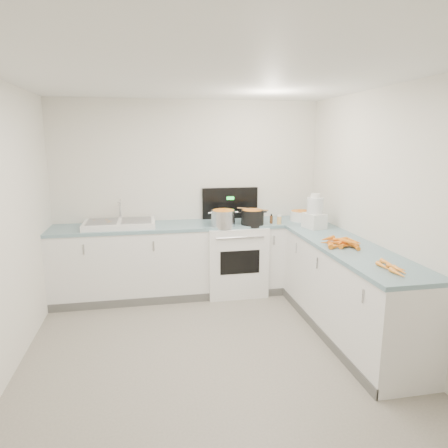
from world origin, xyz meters
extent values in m
cube|color=white|center=(0.00, 1.70, 0.45)|extent=(3.50, 0.60, 0.90)
cube|color=#7397A3|center=(0.00, 1.70, 0.92)|extent=(3.50, 0.62, 0.04)
cube|color=white|center=(1.45, 0.30, 0.45)|extent=(0.60, 2.20, 0.90)
cube|color=#7397A3|center=(1.45, 0.30, 0.92)|extent=(0.62, 2.20, 0.04)
cube|color=white|center=(0.55, 1.68, 0.45)|extent=(0.76, 0.65, 0.90)
cube|color=black|center=(0.55, 1.98, 1.15)|extent=(0.76, 0.05, 0.42)
cube|color=white|center=(-0.90, 1.70, 0.97)|extent=(0.86, 0.52, 0.07)
cube|color=slate|center=(-1.10, 1.70, 1.01)|extent=(0.36, 0.42, 0.01)
cube|color=slate|center=(-0.70, 1.70, 1.01)|extent=(0.36, 0.42, 0.01)
cylinder|color=silver|center=(-0.90, 1.92, 1.13)|extent=(0.03, 0.03, 0.24)
cylinder|color=silver|center=(0.37, 1.51, 1.03)|extent=(0.30, 0.30, 0.22)
cylinder|color=black|center=(0.75, 1.52, 1.02)|extent=(0.31, 0.31, 0.21)
cylinder|color=#AD7A47|center=(0.75, 1.52, 1.14)|extent=(0.34, 0.27, 0.02)
cylinder|color=white|center=(1.44, 1.63, 1.01)|extent=(0.32, 0.32, 0.13)
cylinder|color=#593319|center=(1.00, 1.53, 0.99)|extent=(0.04, 0.04, 0.10)
cylinder|color=#E5B266|center=(1.09, 1.47, 0.99)|extent=(0.06, 0.06, 0.10)
cube|color=white|center=(1.43, 1.17, 1.03)|extent=(0.26, 0.29, 0.18)
cylinder|color=silver|center=(1.43, 1.17, 1.22)|extent=(0.19, 0.19, 0.19)
cylinder|color=white|center=(1.43, 1.17, 1.34)|extent=(0.11, 0.11, 0.05)
cone|color=orange|center=(1.42, 0.28, 0.97)|extent=(0.15, 0.16, 0.05)
cone|color=orange|center=(1.28, 0.38, 0.97)|extent=(0.22, 0.10, 0.05)
cone|color=orange|center=(1.42, 0.44, 0.96)|extent=(0.05, 0.21, 0.04)
cone|color=orange|center=(1.37, 0.28, 0.97)|extent=(0.18, 0.15, 0.05)
cone|color=orange|center=(1.43, 0.29, 0.96)|extent=(0.19, 0.14, 0.05)
cone|color=orange|center=(1.46, 0.23, 0.96)|extent=(0.08, 0.21, 0.04)
cone|color=orange|center=(1.39, 0.36, 0.96)|extent=(0.17, 0.13, 0.05)
cone|color=orange|center=(1.54, 0.41, 0.96)|extent=(0.09, 0.19, 0.04)
cone|color=orange|center=(1.30, 0.27, 0.96)|extent=(0.19, 0.09, 0.04)
cone|color=orange|center=(1.23, 0.32, 0.96)|extent=(0.11, 0.22, 0.05)
cone|color=orange|center=(1.35, 0.31, 0.96)|extent=(0.16, 0.17, 0.05)
cone|color=orange|center=(1.26, 0.33, 0.96)|extent=(0.04, 0.17, 0.04)
cone|color=orange|center=(1.44, 0.29, 0.96)|extent=(0.13, 0.16, 0.04)
cone|color=orange|center=(1.25, 0.41, 1.00)|extent=(0.18, 0.12, 0.05)
cone|color=orange|center=(1.39, 0.34, 0.98)|extent=(0.08, 0.18, 0.04)
cone|color=orange|center=(1.35, 0.38, 0.99)|extent=(0.22, 0.08, 0.05)
cone|color=orange|center=(1.41, 0.32, 0.98)|extent=(0.18, 0.18, 0.04)
cone|color=orange|center=(1.41, 0.21, 1.01)|extent=(0.12, 0.19, 0.05)
cone|color=orange|center=(1.38, 0.39, 0.99)|extent=(0.06, 0.18, 0.04)
cone|color=orange|center=(1.39, 0.35, 0.99)|extent=(0.17, 0.16, 0.04)
cone|color=orange|center=(1.39, 0.32, 1.00)|extent=(0.06, 0.19, 0.04)
cone|color=orange|center=(1.37, 0.33, 0.98)|extent=(0.17, 0.16, 0.04)
cone|color=orange|center=(1.38, -0.58, 0.96)|extent=(0.04, 0.19, 0.04)
cone|color=orange|center=(1.44, -0.52, 0.96)|extent=(0.05, 0.17, 0.04)
cone|color=orange|center=(1.45, -0.46, 0.96)|extent=(0.10, 0.17, 0.04)
cone|color=orange|center=(1.37, -0.40, 0.96)|extent=(0.04, 0.18, 0.04)
cone|color=orange|center=(1.46, -0.34, 0.96)|extent=(0.05, 0.19, 0.04)
cube|color=tan|center=(-1.21, 1.78, 1.02)|extent=(0.02, 0.03, 0.00)
cube|color=tan|center=(-1.08, 1.81, 1.01)|extent=(0.04, 0.02, 0.00)
cube|color=tan|center=(-1.05, 1.69, 1.02)|extent=(0.03, 0.01, 0.00)
cube|color=tan|center=(-1.20, 1.59, 1.01)|extent=(0.05, 0.02, 0.00)
cube|color=tan|center=(-1.06, 1.81, 1.02)|extent=(0.04, 0.04, 0.00)
cube|color=tan|center=(-1.16, 1.65, 1.01)|extent=(0.01, 0.03, 0.00)
cube|color=tan|center=(-1.03, 1.60, 1.02)|extent=(0.02, 0.05, 0.00)
cube|color=tan|center=(-1.03, 1.69, 1.01)|extent=(0.01, 0.04, 0.00)
cube|color=tan|center=(-1.03, 1.71, 1.02)|extent=(0.01, 0.04, 0.00)
cube|color=tan|center=(-1.01, 1.66, 1.02)|extent=(0.03, 0.04, 0.00)
camera|label=1|loc=(-0.54, -3.28, 2.00)|focal=32.00mm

